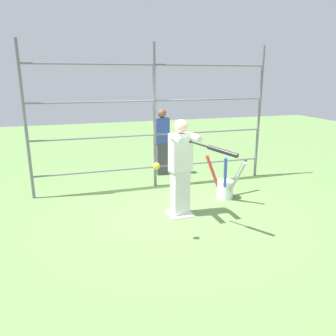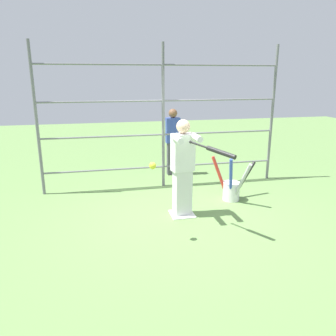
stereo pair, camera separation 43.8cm
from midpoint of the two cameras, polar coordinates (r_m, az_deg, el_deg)
ground_plane at (r=5.72m, az=4.68°, el=-8.12°), size 24.00×24.00×0.00m
home_plate at (r=5.71m, az=4.68°, el=-8.03°), size 0.40×0.40×0.02m
fence_backstop at (r=6.83m, az=1.01°, el=8.73°), size 5.00×0.06×2.95m
batter at (r=5.41m, az=4.94°, el=0.44°), size 0.42×0.60×1.64m
baseball_bat_swinging at (r=4.65m, az=11.18°, el=2.90°), size 0.49×0.70×0.16m
softball_in_flight at (r=4.43m, az=0.13°, el=0.36°), size 0.10×0.10×0.10m
bat_bucket at (r=6.42m, az=13.00°, el=-3.47°), size 0.99×0.77×0.89m
bystander_behind_fence at (r=7.78m, az=2.46°, el=4.71°), size 0.33×0.20×1.58m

